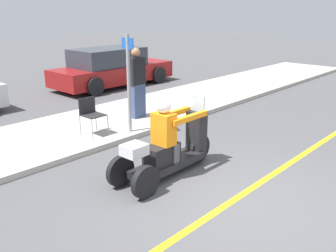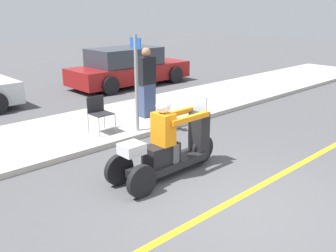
{
  "view_description": "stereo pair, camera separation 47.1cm",
  "coord_description": "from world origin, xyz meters",
  "px_view_note": "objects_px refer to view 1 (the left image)",
  "views": [
    {
      "loc": [
        -4.57,
        -2.76,
        2.87
      ],
      "look_at": [
        -0.07,
        1.37,
        0.93
      ],
      "focal_mm": 40.0,
      "sensor_mm": 36.0,
      "label": 1
    },
    {
      "loc": [
        -4.24,
        -3.09,
        2.87
      ],
      "look_at": [
        -0.07,
        1.37,
        0.93
      ],
      "focal_mm": 40.0,
      "sensor_mm": 36.0,
      "label": 2
    }
  ],
  "objects_px": {
    "spectator_mid_group": "(137,84)",
    "parked_car_lot_left": "(112,68)",
    "folding_chair_curbside": "(91,112)",
    "motorcycle_trike": "(168,148)",
    "street_sign": "(129,80)"
  },
  "relations": [
    {
      "from": "spectator_mid_group",
      "to": "street_sign",
      "type": "relative_size",
      "value": 0.81
    },
    {
      "from": "folding_chair_curbside",
      "to": "parked_car_lot_left",
      "type": "relative_size",
      "value": 0.17
    },
    {
      "from": "spectator_mid_group",
      "to": "folding_chair_curbside",
      "type": "height_order",
      "value": "spectator_mid_group"
    },
    {
      "from": "spectator_mid_group",
      "to": "motorcycle_trike",
      "type": "bearing_deg",
      "value": -123.69
    },
    {
      "from": "motorcycle_trike",
      "to": "spectator_mid_group",
      "type": "distance_m",
      "value": 3.44
    },
    {
      "from": "folding_chair_curbside",
      "to": "parked_car_lot_left",
      "type": "bearing_deg",
      "value": 46.21
    },
    {
      "from": "parked_car_lot_left",
      "to": "street_sign",
      "type": "relative_size",
      "value": 2.15
    },
    {
      "from": "spectator_mid_group",
      "to": "street_sign",
      "type": "height_order",
      "value": "street_sign"
    },
    {
      "from": "motorcycle_trike",
      "to": "parked_car_lot_left",
      "type": "distance_m",
      "value": 8.19
    },
    {
      "from": "parked_car_lot_left",
      "to": "street_sign",
      "type": "bearing_deg",
      "value": -125.35
    },
    {
      "from": "motorcycle_trike",
      "to": "parked_car_lot_left",
      "type": "relative_size",
      "value": 0.48
    },
    {
      "from": "motorcycle_trike",
      "to": "folding_chair_curbside",
      "type": "xyz_separation_m",
      "value": [
        0.27,
        2.61,
        0.11
      ]
    },
    {
      "from": "spectator_mid_group",
      "to": "folding_chair_curbside",
      "type": "bearing_deg",
      "value": -172.24
    },
    {
      "from": "spectator_mid_group",
      "to": "parked_car_lot_left",
      "type": "bearing_deg",
      "value": 58.47
    },
    {
      "from": "motorcycle_trike",
      "to": "folding_chair_curbside",
      "type": "height_order",
      "value": "motorcycle_trike"
    }
  ]
}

